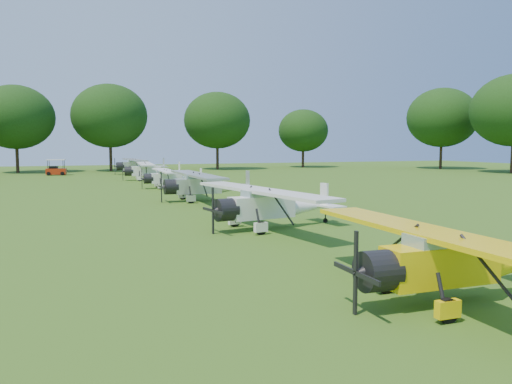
# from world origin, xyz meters

# --- Properties ---
(ground) EXTENTS (160.00, 160.00, 0.00)m
(ground) POSITION_xyz_m (0.00, 0.00, 0.00)
(ground) COLOR #345214
(ground) RESTS_ON ground
(tree_belt) EXTENTS (137.36, 130.27, 14.52)m
(tree_belt) POSITION_xyz_m (3.57, 0.16, 8.03)
(tree_belt) COLOR #331F13
(tree_belt) RESTS_ON ground
(aircraft_2) EXTENTS (6.18, 9.81, 1.94)m
(aircraft_2) POSITION_xyz_m (0.68, -11.09, 1.13)
(aircraft_2) COLOR yellow
(aircraft_2) RESTS_ON ground
(aircraft_3) EXTENTS (6.57, 10.40, 2.04)m
(aircraft_3) POSITION_xyz_m (0.59, 0.62, 1.19)
(aircraft_3) COLOR white
(aircraft_3) RESTS_ON ground
(aircraft_4) EXTENTS (6.62, 10.50, 2.08)m
(aircraft_4) POSITION_xyz_m (0.70, 12.93, 1.22)
(aircraft_4) COLOR silver
(aircraft_4) RESTS_ON ground
(aircraft_5) EXTENTS (5.69, 9.05, 1.79)m
(aircraft_5) POSITION_xyz_m (0.51, 23.92, 1.04)
(aircraft_5) COLOR white
(aircraft_5) RESTS_ON ground
(aircraft_6) EXTENTS (6.56, 10.46, 2.06)m
(aircraft_6) POSITION_xyz_m (0.36, 34.76, 1.20)
(aircraft_6) COLOR white
(aircraft_6) RESTS_ON ground
(aircraft_7) EXTENTS (6.92, 11.01, 2.17)m
(aircraft_7) POSITION_xyz_m (0.73, 47.06, 1.27)
(aircraft_7) COLOR silver
(aircraft_7) RESTS_ON ground
(golf_cart) EXTENTS (2.54, 1.77, 2.02)m
(golf_cart) POSITION_xyz_m (-9.63, 48.28, 0.68)
(golf_cart) COLOR #AE270C
(golf_cart) RESTS_ON ground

